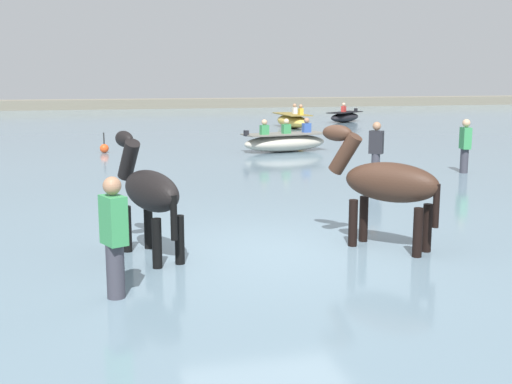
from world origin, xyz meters
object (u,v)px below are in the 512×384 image
boat_far_offshore (285,142)px  person_onlooker_left (376,154)px  horse_trailing_dark_bay (386,185)px  person_wading_close (465,149)px  person_onlooker_right (114,245)px  horse_lead_black (149,193)px  boat_near_port (292,121)px  boat_far_inshore (345,117)px  channel_buoy (104,148)px

boat_far_offshore → person_onlooker_left: size_ratio=1.84×
horse_trailing_dark_bay → person_wading_close: bearing=50.4°
person_wading_close → person_onlooker_right: bearing=-140.3°
person_onlooker_left → horse_lead_black: bearing=-136.8°
boat_near_port → boat_far_inshore: 4.88m
boat_far_inshore → person_onlooker_right: bearing=-116.9°
horse_lead_black → boat_far_offshore: horse_lead_black is taller
horse_lead_black → person_onlooker_left: (5.77, 5.42, -0.27)m
channel_buoy → boat_near_port: bearing=42.9°
boat_far_inshore → person_onlooker_right: (-12.80, -25.20, 0.32)m
boat_far_offshore → boat_far_inshore: bearing=60.3°
boat_far_inshore → person_onlooker_left: (-6.52, -18.19, 0.32)m
boat_far_inshore → horse_lead_black: bearing=-117.5°
horse_trailing_dark_bay → channel_buoy: horse_trailing_dark_bay is taller
person_onlooker_left → channel_buoy: (-6.16, 7.03, -0.45)m
boat_far_offshore → person_wading_close: bearing=-61.3°
boat_far_offshore → person_onlooker_left: bearing=-85.5°
horse_lead_black → person_onlooker_left: 7.92m
boat_far_offshore → horse_trailing_dark_bay: bearing=-99.8°
channel_buoy → boat_far_offshore: bearing=-10.8°
horse_lead_black → boat_far_inshore: bearing=62.5°
person_onlooker_right → boat_far_inshore: bearing=63.1°
boat_near_port → person_onlooker_left: bearing=-99.9°
boat_far_offshore → person_onlooker_right: size_ratio=1.84×
horse_lead_black → person_wading_close: size_ratio=1.18×
person_wading_close → boat_far_inshore: bearing=77.6°
boat_far_offshore → person_onlooker_left: 5.97m
person_onlooker_left → channel_buoy: person_onlooker_left is taller
horse_lead_black → person_onlooker_right: bearing=-107.9°
boat_far_offshore → boat_far_inshore: 14.10m
boat_far_inshore → person_onlooker_right: person_onlooker_right is taller
person_wading_close → person_onlooker_left: size_ratio=1.00×
channel_buoy → horse_trailing_dark_bay: bearing=-74.1°
horse_lead_black → person_onlooker_right: size_ratio=1.18×
boat_near_port → person_onlooker_left: 15.45m
boat_far_offshore → person_onlooker_left: person_onlooker_left is taller
boat_near_port → channel_buoy: 12.03m
boat_far_offshore → boat_near_port: (3.12, 9.27, 0.02)m
horse_lead_black → person_onlooker_right: (-0.51, -1.59, -0.27)m
boat_far_inshore → person_onlooker_left: bearing=-109.7°
horse_trailing_dark_bay → boat_far_inshore: (9.01, 23.98, -0.64)m
horse_lead_black → horse_trailing_dark_bay: (3.27, -0.37, 0.04)m
boat_near_port → channel_buoy: (-8.82, -8.18, -0.19)m
horse_lead_black → channel_buoy: 12.48m
boat_far_offshore → channel_buoy: (-5.70, 1.09, -0.16)m
horse_trailing_dark_bay → boat_far_offshore: size_ratio=0.67×
horse_trailing_dark_bay → person_wading_close: size_ratio=1.22×
channel_buoy → boat_far_inshore: bearing=41.3°
person_onlooker_left → channel_buoy: 9.36m
person_wading_close → person_onlooker_left: same height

